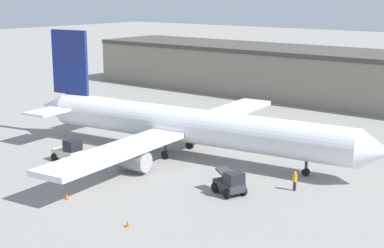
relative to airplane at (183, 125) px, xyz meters
The scene contains 8 objects.
ground_plane 3.43m from the airplane, ahead, with size 400.00×400.00×0.00m, color gray.
terminal_building 39.73m from the airplane, 103.73° to the left, with size 72.85×14.76×7.86m.
airplane is the anchor object (origin of this frame).
ground_crew_worker 15.24m from the airplane, 10.66° to the right, with size 0.38×0.38×1.71m.
baggage_tug 11.92m from the airplane, 129.18° to the right, with size 3.01×2.01×2.34m.
belt_loader_truck 13.32m from the airplane, 32.66° to the right, with size 3.26×2.77×2.10m.
safety_cone_near 16.84m from the airplane, 85.79° to the right, with size 0.36×0.36×0.55m.
safety_cone_far 20.03m from the airplane, 62.15° to the right, with size 0.36×0.36×0.55m.
Camera 1 is at (36.96, -46.07, 16.79)m, focal length 55.00 mm.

